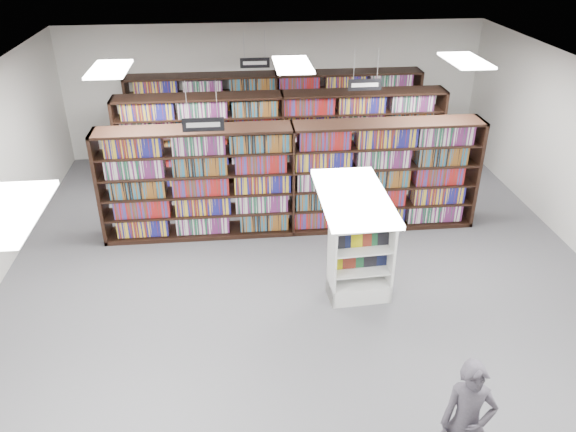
{
  "coord_description": "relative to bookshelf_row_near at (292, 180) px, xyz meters",
  "views": [
    {
      "loc": [
        -1.04,
        -7.4,
        5.39
      ],
      "look_at": [
        -0.23,
        0.5,
        1.1
      ],
      "focal_mm": 35.0,
      "sensor_mm": 36.0,
      "label": 1
    }
  ],
  "objects": [
    {
      "name": "floor",
      "position": [
        0.0,
        -2.0,
        -1.05
      ],
      "size": [
        12.0,
        12.0,
        0.0
      ],
      "primitive_type": "plane",
      "color": "#4C4C51",
      "rests_on": "ground"
    },
    {
      "name": "ceiling",
      "position": [
        0.0,
        -2.0,
        2.15
      ],
      "size": [
        10.0,
        12.0,
        0.1
      ],
      "primitive_type": "cube",
      "color": "silver",
      "rests_on": "wall_back"
    },
    {
      "name": "wall_back",
      "position": [
        0.0,
        4.0,
        0.55
      ],
      "size": [
        10.0,
        0.1,
        3.2
      ],
      "primitive_type": "cube",
      "color": "silver",
      "rests_on": "ground"
    },
    {
      "name": "bookshelf_row_near",
      "position": [
        0.0,
        0.0,
        0.0
      ],
      "size": [
        7.0,
        0.6,
        2.1
      ],
      "color": "black",
      "rests_on": "floor"
    },
    {
      "name": "bookshelf_row_mid",
      "position": [
        0.0,
        2.0,
        0.0
      ],
      "size": [
        7.0,
        0.6,
        2.1
      ],
      "color": "black",
      "rests_on": "floor"
    },
    {
      "name": "bookshelf_row_far",
      "position": [
        0.0,
        3.7,
        0.0
      ],
      "size": [
        7.0,
        0.6,
        2.1
      ],
      "color": "black",
      "rests_on": "floor"
    },
    {
      "name": "aisle_sign_left",
      "position": [
        -1.5,
        -1.0,
        1.48
      ],
      "size": [
        0.65,
        0.02,
        0.8
      ],
      "color": "#B2B2B7",
      "rests_on": "ceiling"
    },
    {
      "name": "aisle_sign_right",
      "position": [
        1.5,
        1.0,
        1.48
      ],
      "size": [
        0.65,
        0.02,
        0.8
      ],
      "color": "#B2B2B7",
      "rests_on": "ceiling"
    },
    {
      "name": "aisle_sign_center",
      "position": [
        -0.5,
        3.0,
        1.48
      ],
      "size": [
        0.65,
        0.02,
        0.8
      ],
      "color": "#B2B2B7",
      "rests_on": "ceiling"
    },
    {
      "name": "troffer_front_left",
      "position": [
        -3.0,
        -5.0,
        2.11
      ],
      "size": [
        0.6,
        1.2,
        0.04
      ],
      "primitive_type": "cube",
      "color": "white",
      "rests_on": "ceiling"
    },
    {
      "name": "troffer_front_center",
      "position": [
        0.0,
        -5.0,
        2.11
      ],
      "size": [
        0.6,
        1.2,
        0.04
      ],
      "primitive_type": "cube",
      "color": "white",
      "rests_on": "ceiling"
    },
    {
      "name": "troffer_back_left",
      "position": [
        -3.0,
        0.0,
        2.11
      ],
      "size": [
        0.6,
        1.2,
        0.04
      ],
      "primitive_type": "cube",
      "color": "white",
      "rests_on": "ceiling"
    },
    {
      "name": "troffer_back_center",
      "position": [
        0.0,
        0.0,
        2.11
      ],
      "size": [
        0.6,
        1.2,
        0.04
      ],
      "primitive_type": "cube",
      "color": "white",
      "rests_on": "ceiling"
    },
    {
      "name": "troffer_back_right",
      "position": [
        3.0,
        0.0,
        2.11
      ],
      "size": [
        0.6,
        1.2,
        0.04
      ],
      "primitive_type": "cube",
      "color": "white",
      "rests_on": "ceiling"
    },
    {
      "name": "endcap_display",
      "position": [
        0.81,
        -2.25,
        -0.58
      ],
      "size": [
        0.98,
        0.53,
        1.33
      ],
      "rotation": [
        0.0,
        0.0,
        0.06
      ],
      "color": "silver",
      "rests_on": "floor"
    },
    {
      "name": "open_book",
      "position": [
        0.82,
        -2.26,
        0.31
      ],
      "size": [
        0.79,
        0.64,
        0.13
      ],
      "rotation": [
        0.0,
        0.0,
        -0.41
      ],
      "color": "black",
      "rests_on": "endcap_display"
    },
    {
      "name": "shopper",
      "position": [
        1.21,
        -5.53,
        -0.29
      ],
      "size": [
        0.62,
        0.48,
        1.52
      ],
      "primitive_type": "imported",
      "rotation": [
        0.0,
        0.0,
        -0.23
      ],
      "color": "#4C4751",
      "rests_on": "floor"
    }
  ]
}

